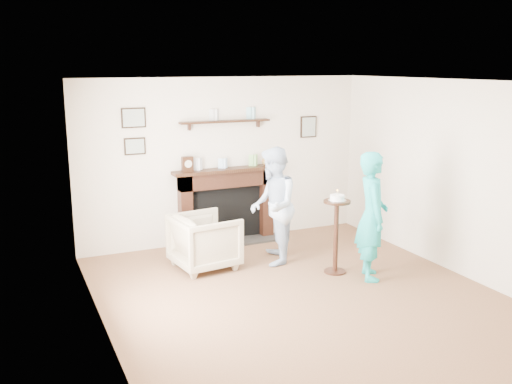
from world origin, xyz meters
TOP-DOWN VIEW (x-y plane):
  - ground at (0.00, 0.00)m, footprint 5.00×5.00m
  - room_shell at (-0.00, 0.69)m, footprint 4.54×5.02m
  - armchair at (-0.70, 1.43)m, footprint 0.90×0.88m
  - man at (0.22, 1.23)m, footprint 0.87×0.96m
  - woman at (1.11, 0.21)m, footprint 0.60×0.70m
  - pedestal_table at (0.80, 0.55)m, footprint 0.35×0.35m

SIDE VIEW (x-z plane):
  - ground at x=0.00m, z-range 0.00..0.00m
  - armchair at x=-0.70m, z-range -0.37..0.37m
  - man at x=0.22m, z-range -0.80..0.80m
  - woman at x=1.11m, z-range -0.82..0.82m
  - pedestal_table at x=0.80m, z-range 0.13..1.25m
  - room_shell at x=0.00m, z-range 0.36..2.88m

